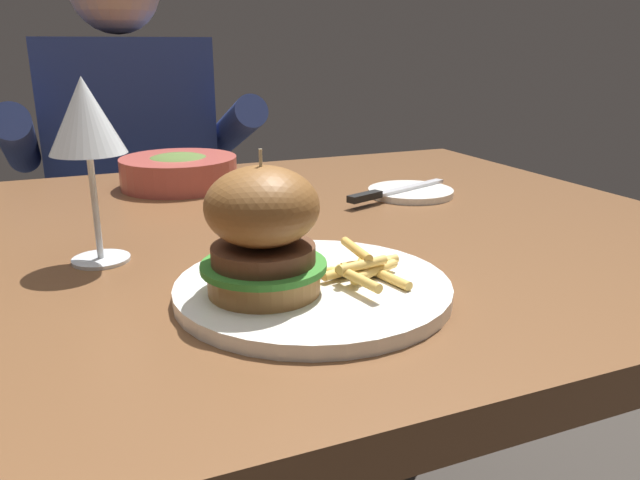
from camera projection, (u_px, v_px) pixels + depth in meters
name	position (u px, v px, depth m)	size (l,w,h in m)	color
dining_table	(220.00, 298.00, 0.81)	(1.27, 0.90, 0.74)	brown
main_plate	(313.00, 289.00, 0.59)	(0.26, 0.26, 0.01)	white
burger_sandwich	(263.00, 231.00, 0.55)	(0.11, 0.11, 0.13)	#9E6B38
fries_pile	(362.00, 268.00, 0.59)	(0.10, 0.11, 0.03)	#E0B251
wine_glass	(86.00, 121.00, 0.64)	(0.08, 0.08, 0.20)	silver
bread_plate	(411.00, 192.00, 0.98)	(0.13, 0.13, 0.01)	white
table_knife	(390.00, 192.00, 0.94)	(0.20, 0.09, 0.01)	silver
soup_bowl	(179.00, 171.00, 1.03)	(0.19, 0.19, 0.06)	#B24C42
diner_person	(136.00, 224.00, 1.46)	(0.51, 0.36, 1.18)	#282833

